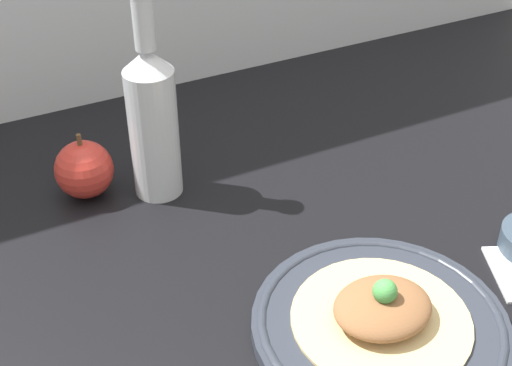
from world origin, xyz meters
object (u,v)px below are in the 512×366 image
plate (380,324)px  plated_food (382,310)px  apple (84,169)px  cider_bottle (153,117)px

plate → plated_food: size_ratio=1.44×
plate → plated_food: 2.24cm
plated_food → apple: apple is taller
plate → apple: apple is taller
cider_bottle → plate: bearing=-71.3°
plate → cider_bottle: cider_bottle is taller
plate → apple: bearing=118.4°
cider_bottle → apple: cider_bottle is taller
plate → apple: 47.38cm
plated_food → apple: 47.29cm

